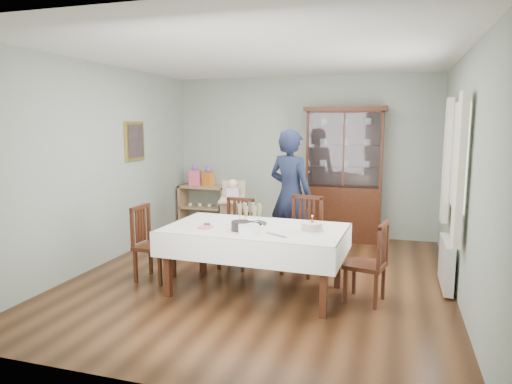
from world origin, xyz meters
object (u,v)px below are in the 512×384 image
at_px(china_cabinet, 344,172).
at_px(birthday_cake, 312,227).
at_px(dining_table, 255,259).
at_px(gift_bag_orange, 208,177).
at_px(chair_far_right, 301,251).
at_px(high_chair, 233,222).
at_px(champagne_tray, 250,218).
at_px(gift_bag_pink, 195,176).
at_px(chair_end_left, 154,258).
at_px(chair_end_right, 366,278).
at_px(sideboard, 204,207).
at_px(chair_far_left, 236,247).
at_px(woman, 290,195).

relative_size(china_cabinet, birthday_cake, 8.45).
height_order(dining_table, gift_bag_orange, gift_bag_orange).
height_order(chair_far_right, high_chair, high_chair).
bearing_deg(champagne_tray, high_chair, 116.16).
bearing_deg(gift_bag_pink, high_chair, -44.15).
relative_size(chair_far_right, champagne_tray, 2.47).
bearing_deg(chair_end_left, china_cabinet, -34.39).
bearing_deg(gift_bag_orange, champagne_tray, -58.40).
relative_size(chair_far_right, chair_end_right, 1.11).
relative_size(gift_bag_pink, gift_bag_orange, 1.06).
height_order(chair_end_right, high_chair, high_chair).
distance_m(sideboard, high_chair, 1.47).
bearing_deg(birthday_cake, champagne_tray, 172.59).
height_order(chair_far_right, gift_bag_pink, gift_bag_pink).
xyz_separation_m(gift_bag_pink, gift_bag_orange, (0.26, -0.00, -0.01)).
distance_m(chair_far_right, gift_bag_pink, 3.09).
xyz_separation_m(sideboard, chair_far_left, (1.29, -1.92, -0.13)).
bearing_deg(chair_end_left, chair_end_right, -86.90).
xyz_separation_m(woman, birthday_cake, (0.57, -1.43, -0.11)).
height_order(chair_far_right, chair_end_right, chair_far_right).
distance_m(chair_end_right, woman, 1.89).
height_order(china_cabinet, high_chair, china_cabinet).
distance_m(woman, gift_bag_orange, 2.23).
xyz_separation_m(dining_table, gift_bag_pink, (-1.98, 2.73, 0.58)).
xyz_separation_m(high_chair, gift_bag_orange, (-0.86, 1.09, 0.54)).
bearing_deg(woman, dining_table, 107.95).
relative_size(high_chair, birthday_cake, 4.19).
bearing_deg(chair_end_right, woman, -127.77).
distance_m(dining_table, high_chair, 1.85).
height_order(china_cabinet, chair_end_left, china_cabinet).
relative_size(chair_far_left, gift_bag_orange, 2.54).
xyz_separation_m(chair_end_left, champagne_tray, (1.22, 0.05, 0.56)).
xyz_separation_m(chair_far_left, gift_bag_orange, (-1.20, 1.90, 0.69)).
bearing_deg(chair_far_left, champagne_tray, -56.79).
bearing_deg(sideboard, high_chair, -49.16).
xyz_separation_m(china_cabinet, woman, (-0.60, -1.31, -0.20)).
relative_size(china_cabinet, gift_bag_orange, 6.07).
bearing_deg(sideboard, gift_bag_pink, -173.04).
bearing_deg(chair_far_left, china_cabinet, 60.66).
relative_size(champagne_tray, gift_bag_orange, 1.11).
distance_m(sideboard, gift_bag_orange, 0.57).
bearing_deg(high_chair, birthday_cake, -60.29).
distance_m(dining_table, chair_far_right, 0.92).
distance_m(sideboard, chair_end_left, 2.76).
bearing_deg(chair_end_left, gift_bag_pink, 16.07).
distance_m(sideboard, chair_far_right, 2.91).
bearing_deg(gift_bag_pink, champagne_tray, -54.47).
bearing_deg(dining_table, chair_end_left, 178.28).
distance_m(sideboard, birthday_cake, 3.72).
bearing_deg(birthday_cake, high_chair, 132.38).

